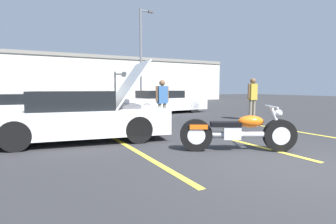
% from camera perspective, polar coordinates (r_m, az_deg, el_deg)
% --- Properties ---
extents(ground_plane, '(80.00, 80.00, 0.00)m').
position_cam_1_polar(ground_plane, '(5.09, 26.03, -10.75)').
color(ground_plane, '#2D2D30').
extents(parking_stripe_foreground, '(0.12, 4.56, 0.01)m').
position_cam_1_polar(parking_stripe_foreground, '(5.60, -6.39, -8.75)').
color(parking_stripe_foreground, yellow).
rests_on(parking_stripe_foreground, ground).
extents(parking_stripe_middle, '(0.12, 4.56, 0.01)m').
position_cam_1_polar(parking_stripe_middle, '(7.01, 14.39, -6.02)').
color(parking_stripe_middle, yellow).
rests_on(parking_stripe_middle, ground).
extents(parking_stripe_back, '(0.12, 4.56, 0.01)m').
position_cam_1_polar(parking_stripe_back, '(9.01, 27.02, -3.94)').
color(parking_stripe_back, yellow).
rests_on(parking_stripe_back, ground).
extents(far_building, '(32.00, 4.20, 4.40)m').
position_cam_1_polar(far_building, '(26.86, -19.70, 7.08)').
color(far_building, beige).
rests_on(far_building, ground).
extents(light_pole, '(1.21, 0.28, 7.74)m').
position_cam_1_polar(light_pole, '(22.10, -5.75, 12.79)').
color(light_pole, slate).
rests_on(light_pole, ground).
extents(motorcycle, '(2.24, 1.35, 0.98)m').
position_cam_1_polar(motorcycle, '(5.83, 14.92, -4.25)').
color(motorcycle, black).
rests_on(motorcycle, ground).
extents(show_car_hood_open, '(4.58, 2.63, 2.07)m').
position_cam_1_polar(show_car_hood_open, '(7.17, -18.38, -0.85)').
color(show_car_hood_open, white).
rests_on(show_car_hood_open, ground).
extents(parked_car_right_row, '(4.83, 2.14, 1.21)m').
position_cam_1_polar(parked_car_right_row, '(14.21, -1.26, 2.17)').
color(parked_car_right_row, silver).
rests_on(parked_car_right_row, ground).
extents(parked_car_left_row, '(4.80, 2.15, 1.11)m').
position_cam_1_polar(parked_car_left_row, '(12.70, -28.55, 0.96)').
color(parked_car_left_row, silver).
rests_on(parked_car_left_row, ground).
extents(spectator_near_motorcycle, '(0.52, 0.23, 1.76)m').
position_cam_1_polar(spectator_near_motorcycle, '(11.51, 17.92, 3.50)').
color(spectator_near_motorcycle, gray).
rests_on(spectator_near_motorcycle, ground).
extents(spectator_midground, '(0.52, 0.22, 1.64)m').
position_cam_1_polar(spectator_midground, '(9.47, -1.27, 2.94)').
color(spectator_midground, gray).
rests_on(spectator_midground, ground).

